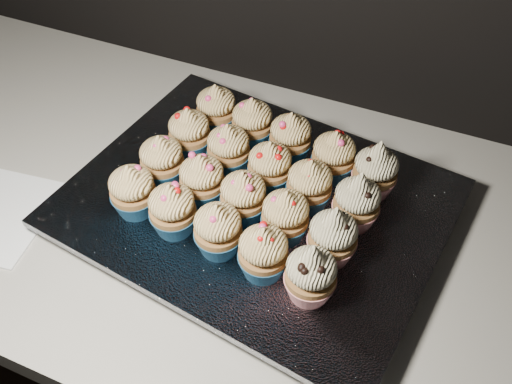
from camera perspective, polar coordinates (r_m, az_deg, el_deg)
worktop at (r=0.82m, az=10.63°, el=-6.66°), size 2.44×0.64×0.04m
baking_tray at (r=0.82m, az=0.00°, el=-1.86°), size 0.51×0.42×0.02m
foil_lining at (r=0.80m, az=0.00°, el=-1.07°), size 0.56×0.46×0.01m
cupcake_0 at (r=0.78m, az=-12.23°, el=0.15°), size 0.06×0.06×0.08m
cupcake_1 at (r=0.75m, az=-8.36°, el=-1.73°), size 0.06×0.06×0.08m
cupcake_2 at (r=0.72m, az=-3.82°, el=-3.76°), size 0.06×0.06×0.08m
cupcake_3 at (r=0.69m, az=0.73°, el=-6.04°), size 0.06×0.06×0.08m
cupcake_4 at (r=0.68m, az=5.50°, el=-8.17°), size 0.06×0.06×0.10m
cupcake_5 at (r=0.81m, az=-9.37°, el=3.15°), size 0.06×0.06×0.08m
cupcake_6 at (r=0.78m, az=-5.41°, el=1.23°), size 0.06×0.06×0.08m
cupcake_7 at (r=0.75m, az=-1.28°, el=-0.46°), size 0.06×0.06×0.08m
cupcake_8 at (r=0.73m, az=2.95°, el=-2.40°), size 0.06×0.06×0.08m
cupcake_9 at (r=0.71m, az=7.69°, el=-4.39°), size 0.06×0.06×0.10m
cupcake_10 at (r=0.85m, az=-6.66°, el=5.88°), size 0.06×0.06×0.08m
cupcake_11 at (r=0.82m, az=-2.78°, el=4.31°), size 0.06×0.06×0.08m
cupcake_12 at (r=0.79m, az=1.38°, el=2.55°), size 0.06×0.06×0.08m
cupcake_13 at (r=0.77m, az=5.35°, el=0.70°), size 0.06×0.06×0.08m
cupcake_14 at (r=0.76m, az=10.05°, el=-0.96°), size 0.06×0.06×0.10m
cupcake_15 at (r=0.89m, az=-3.98°, el=8.28°), size 0.06×0.06×0.08m
cupcake_16 at (r=0.86m, az=-0.39°, el=6.95°), size 0.06×0.06×0.08m
cupcake_17 at (r=0.84m, az=3.46°, el=5.48°), size 0.06×0.06×0.08m
cupcake_18 at (r=0.81m, az=7.77°, el=3.58°), size 0.06×0.06×0.08m
cupcake_19 at (r=0.80m, az=11.86°, el=2.13°), size 0.06×0.06×0.10m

